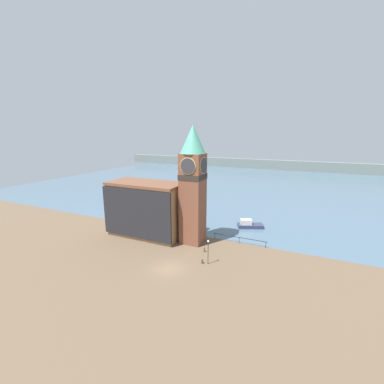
% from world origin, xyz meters
% --- Properties ---
extents(ground_plane, '(160.00, 160.00, 0.00)m').
position_xyz_m(ground_plane, '(0.00, 0.00, 0.00)').
color(ground_plane, brown).
extents(water, '(160.00, 120.00, 0.00)m').
position_xyz_m(water, '(0.00, 72.99, -0.00)').
color(water, slate).
rests_on(water, ground_plane).
extents(far_shoreline, '(180.00, 3.00, 5.00)m').
position_xyz_m(far_shoreline, '(0.00, 112.99, 2.50)').
color(far_shoreline, slate).
rests_on(far_shoreline, water).
extents(pier_railing, '(9.58, 0.08, 1.09)m').
position_xyz_m(pier_railing, '(6.89, 12.74, 0.94)').
color(pier_railing, '#232328').
rests_on(pier_railing, ground_plane).
extents(clock_tower, '(4.20, 4.20, 20.04)m').
position_xyz_m(clock_tower, '(-0.71, 9.93, 10.63)').
color(clock_tower, brown).
rests_on(clock_tower, ground_plane).
extents(pier_building, '(14.08, 6.83, 10.02)m').
position_xyz_m(pier_building, '(-9.98, 9.39, 5.03)').
color(pier_building, '#9E754C').
rests_on(pier_building, ground_plane).
extents(boat_near, '(5.45, 3.92, 1.72)m').
position_xyz_m(boat_near, '(6.77, 21.08, 0.62)').
color(boat_near, '#333856').
rests_on(boat_near, water).
extents(mooring_bollard_near, '(0.30, 0.30, 0.76)m').
position_xyz_m(mooring_bollard_near, '(3.77, 3.43, 0.41)').
color(mooring_bollard_near, brown).
rests_on(mooring_bollard_near, ground_plane).
extents(mooring_bollard_far, '(0.26, 0.26, 0.83)m').
position_xyz_m(mooring_bollard_far, '(2.66, 7.02, 0.45)').
color(mooring_bollard_far, brown).
rests_on(mooring_bollard_far, ground_plane).
extents(lamp_post, '(0.32, 0.32, 3.70)m').
position_xyz_m(lamp_post, '(4.59, 3.67, 2.61)').
color(lamp_post, '#2D2D33').
rests_on(lamp_post, ground_plane).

